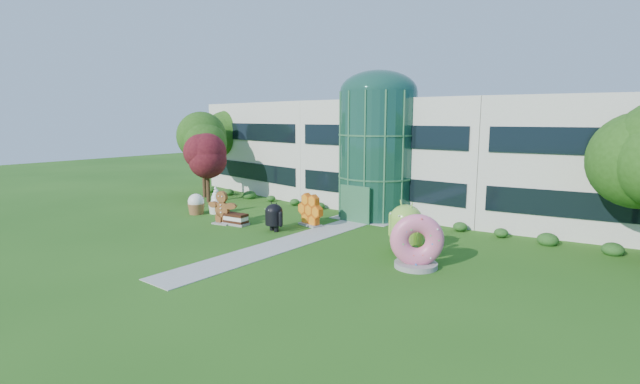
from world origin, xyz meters
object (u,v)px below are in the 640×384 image
Objects in this scene: gingerbread at (222,207)px; android_black at (274,215)px; donut at (417,240)px; android_green at (406,225)px.

android_black is at bearing -2.63° from gingerbread.
donut is (11.42, -1.11, 0.34)m from android_black.
android_green is 1.49× the size of android_black.
donut is at bearing -13.69° from gingerbread.
android_green is 14.36m from gingerbread.
android_green is 1.24× the size of gingerbread.
android_black is 11.48m from donut.
donut is at bearing 8.05° from android_black.
android_green is at bearing -5.69° from gingerbread.
android_black is 4.62m from gingerbread.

